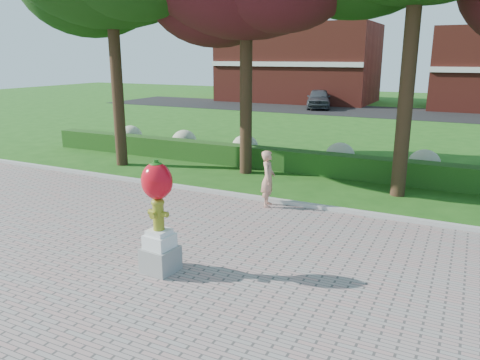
# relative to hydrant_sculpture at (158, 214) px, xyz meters

# --- Properties ---
(ground) EXTENTS (100.00, 100.00, 0.00)m
(ground) POSITION_rel_hydrant_sculpture_xyz_m (-0.08, 2.22, -1.25)
(ground) COLOR #1D5114
(ground) RESTS_ON ground
(walkway) EXTENTS (40.00, 14.00, 0.04)m
(walkway) POSITION_rel_hydrant_sculpture_xyz_m (-0.08, -1.78, -1.23)
(walkway) COLOR gray
(walkway) RESTS_ON ground
(curb) EXTENTS (40.00, 0.18, 0.15)m
(curb) POSITION_rel_hydrant_sculpture_xyz_m (-0.08, 5.22, -1.17)
(curb) COLOR #ADADA5
(curb) RESTS_ON ground
(lawn_hedge) EXTENTS (24.00, 0.70, 0.80)m
(lawn_hedge) POSITION_rel_hydrant_sculpture_xyz_m (-0.08, 9.22, -0.85)
(lawn_hedge) COLOR #134112
(lawn_hedge) RESTS_ON ground
(hydrangea_row) EXTENTS (20.10, 1.10, 0.99)m
(hydrangea_row) POSITION_rel_hydrant_sculpture_xyz_m (0.49, 10.22, -0.70)
(hydrangea_row) COLOR #A4A880
(hydrangea_row) RESTS_ON ground
(street) EXTENTS (50.00, 8.00, 0.02)m
(street) POSITION_rel_hydrant_sculpture_xyz_m (-0.08, 30.22, -1.24)
(street) COLOR black
(street) RESTS_ON ground
(building_left) EXTENTS (14.00, 8.00, 7.00)m
(building_left) POSITION_rel_hydrant_sculpture_xyz_m (-10.08, 36.22, 2.25)
(building_left) COLOR maroon
(building_left) RESTS_ON ground
(hydrant_sculpture) EXTENTS (0.67, 0.67, 2.28)m
(hydrant_sculpture) POSITION_rel_hydrant_sculpture_xyz_m (0.00, 0.00, 0.00)
(hydrant_sculpture) COLOR gray
(hydrant_sculpture) RESTS_ON walkway
(woman) EXTENTS (0.54, 0.68, 1.61)m
(woman) POSITION_rel_hydrant_sculpture_xyz_m (0.26, 4.82, -0.40)
(woman) COLOR tan
(woman) RESTS_ON walkway
(parked_car) EXTENTS (3.08, 4.96, 1.58)m
(parked_car) POSITION_rel_hydrant_sculpture_xyz_m (-6.24, 30.64, -0.44)
(parked_car) COLOR #43454B
(parked_car) RESTS_ON street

